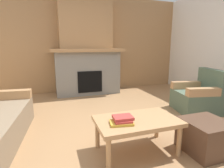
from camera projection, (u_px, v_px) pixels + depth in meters
The scene contains 7 objects.
ground at pixel (121, 134), 2.71m from camera, with size 9.00×9.00×0.00m, color #9E754C.
wall_back_wood_panel at pixel (84, 44), 5.22m from camera, with size 6.00×0.12×2.70m, color #A87A4C.
fireplace at pixel (86, 51), 4.91m from camera, with size 1.90×0.82×2.70m.
armchair at pixel (198, 97), 3.62m from camera, with size 0.89×0.89×0.85m.
coffee_table at pixel (137, 123), 2.18m from camera, with size 1.00×0.60×0.43m.
ottoman at pixel (206, 136), 2.22m from camera, with size 0.52×0.52×0.40m, color #4C3323.
book_stack_near_edge at pixel (122, 120), 2.04m from camera, with size 0.29×0.25×0.08m.
Camera 1 is at (-0.92, -2.33, 1.29)m, focal length 28.79 mm.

